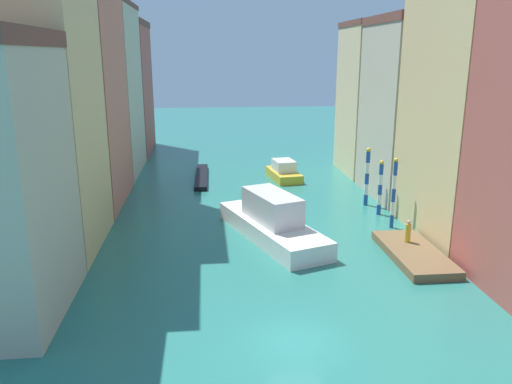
# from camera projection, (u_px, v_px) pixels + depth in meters

# --- Properties ---
(ground_plane) EXTENTS (154.00, 154.00, 0.00)m
(ground_plane) POSITION_uv_depth(u_px,v_px,m) (248.00, 194.00, 45.65)
(ground_plane) COLOR #28756B
(building_left_1) EXTENTS (6.81, 9.25, 17.27)m
(building_left_1) POSITION_uv_depth(u_px,v_px,m) (36.00, 114.00, 30.96)
(building_left_1) COLOR #DBB77A
(building_left_1) RESTS_ON ground
(building_left_2) EXTENTS (6.81, 11.00, 21.87)m
(building_left_2) POSITION_uv_depth(u_px,v_px,m) (73.00, 70.00, 40.22)
(building_left_2) COLOR #C6705B
(building_left_2) RESTS_ON ground
(building_left_3) EXTENTS (6.81, 11.58, 17.21)m
(building_left_3) POSITION_uv_depth(u_px,v_px,m) (103.00, 90.00, 51.76)
(building_left_3) COLOR #BCB299
(building_left_3) RESTS_ON ground
(building_left_4) EXTENTS (6.81, 11.54, 16.15)m
(building_left_4) POSITION_uv_depth(u_px,v_px,m) (121.00, 88.00, 63.34)
(building_left_4) COLOR #B25147
(building_left_4) RESTS_ON ground
(building_right_1) EXTENTS (6.81, 10.16, 19.90)m
(building_right_1) POSITION_uv_depth(u_px,v_px,m) (476.00, 89.00, 33.15)
(building_right_1) COLOR #DBB77A
(building_right_1) RESTS_ON ground
(building_right_2) EXTENTS (6.81, 9.52, 15.30)m
(building_right_2) POSITION_uv_depth(u_px,v_px,m) (413.00, 108.00, 43.40)
(building_right_2) COLOR #BCB299
(building_right_2) RESTS_ON ground
(building_right_3) EXTENTS (6.81, 8.28, 15.36)m
(building_right_3) POSITION_uv_depth(u_px,v_px,m) (377.00, 99.00, 52.18)
(building_right_3) COLOR beige
(building_right_3) RESTS_ON ground
(waterfront_dock) EXTENTS (3.00, 7.19, 0.53)m
(waterfront_dock) POSITION_uv_depth(u_px,v_px,m) (414.00, 254.00, 31.26)
(waterfront_dock) COLOR brown
(waterfront_dock) RESTS_ON ground
(person_on_dock) EXTENTS (0.36, 0.36, 1.46)m
(person_on_dock) POSITION_uv_depth(u_px,v_px,m) (408.00, 232.00, 32.31)
(person_on_dock) COLOR gold
(person_on_dock) RESTS_ON waterfront_dock
(mooring_pole_0) EXTENTS (0.31, 0.31, 5.15)m
(mooring_pole_0) POSITION_uv_depth(u_px,v_px,m) (394.00, 193.00, 36.06)
(mooring_pole_0) COLOR #1E479E
(mooring_pole_0) RESTS_ON ground
(mooring_pole_1) EXTENTS (0.35, 0.35, 4.34)m
(mooring_pole_1) POSITION_uv_depth(u_px,v_px,m) (380.00, 187.00, 39.19)
(mooring_pole_1) COLOR #1E479E
(mooring_pole_1) RESTS_ON ground
(mooring_pole_2) EXTENTS (0.37, 0.37, 4.84)m
(mooring_pole_2) POSITION_uv_depth(u_px,v_px,m) (367.00, 176.00, 41.60)
(mooring_pole_2) COLOR #1E479E
(mooring_pole_2) RESTS_ON ground
(vaporetto_white) EXTENTS (6.76, 11.47, 3.18)m
(vaporetto_white) POSITION_uv_depth(u_px,v_px,m) (272.00, 222.00, 34.41)
(vaporetto_white) COLOR white
(vaporetto_white) RESTS_ON ground
(gondola_black) EXTENTS (1.34, 10.06, 0.42)m
(gondola_black) POSITION_uv_depth(u_px,v_px,m) (201.00, 177.00, 51.10)
(gondola_black) COLOR black
(gondola_black) RESTS_ON ground
(motorboat_0) EXTENTS (3.16, 5.71, 1.93)m
(motorboat_0) POSITION_uv_depth(u_px,v_px,m) (284.00, 172.00, 50.86)
(motorboat_0) COLOR gold
(motorboat_0) RESTS_ON ground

